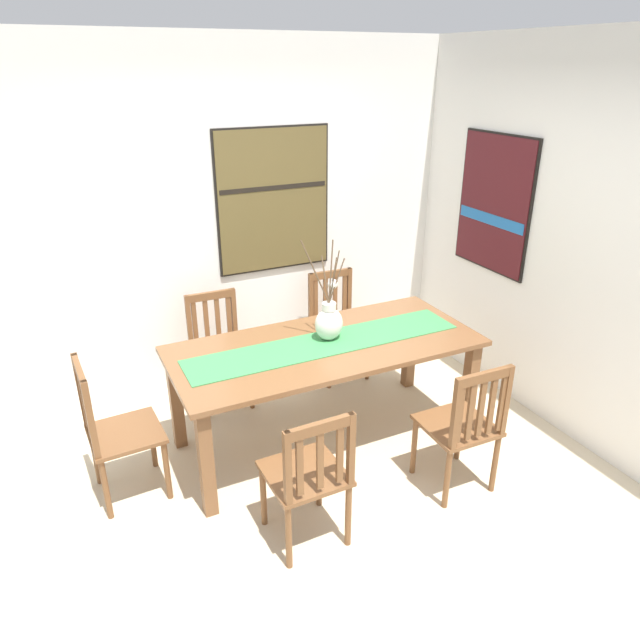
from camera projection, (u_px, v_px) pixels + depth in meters
name	position (u px, v px, depth m)	size (l,w,h in m)	color
ground_plane	(342.00, 501.00, 3.63)	(6.40, 6.40, 0.03)	beige
wall_back	(235.00, 219.00, 4.60)	(6.40, 0.12, 2.70)	silver
wall_side	(596.00, 252.00, 3.82)	(0.12, 6.40, 2.70)	silver
dining_table	(325.00, 357.00, 3.95)	(2.08, 0.92, 0.76)	brown
table_runner	(325.00, 343.00, 3.91)	(1.91, 0.36, 0.01)	#388447
centerpiece_vase	(329.00, 321.00, 3.91)	(0.28, 0.19, 0.70)	silver
chair_0	(115.00, 430.00, 3.49)	(0.44, 0.44, 0.94)	brown
chair_1	(464.00, 424.00, 3.54)	(0.43, 0.43, 0.91)	brown
chair_2	(337.00, 322.00, 4.94)	(0.43, 0.43, 0.89)	brown
chair_3	(218.00, 347.00, 4.53)	(0.43, 0.43, 0.87)	brown
chair_4	(309.00, 475.00, 3.14)	(0.43, 0.43, 0.88)	brown
painting_on_back_wall	(273.00, 200.00, 4.62)	(0.95, 0.05, 1.13)	black
painting_on_side_wall	(495.00, 204.00, 4.49)	(0.05, 0.77, 1.05)	black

